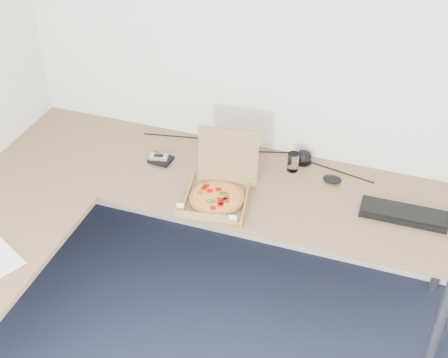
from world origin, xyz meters
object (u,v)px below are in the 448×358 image
at_px(keyboard, 404,214).
at_px(wallet, 161,160).
at_px(desk, 132,219).
at_px(drinking_glass, 293,162).
at_px(pizza_box, 218,194).

relative_size(keyboard, wallet, 3.56).
xyz_separation_m(desk, drinking_glass, (0.66, 0.62, 0.08)).
distance_m(pizza_box, keyboard, 0.92).
xyz_separation_m(keyboard, wallet, (-1.31, 0.04, -0.00)).
distance_m(pizza_box, wallet, 0.46).
distance_m(desk, wallet, 0.46).
distance_m(desk, drinking_glass, 0.90).
bearing_deg(desk, drinking_glass, 43.17).
relative_size(drinking_glass, wallet, 0.91).
xyz_separation_m(desk, pizza_box, (0.36, 0.25, 0.07)).
bearing_deg(keyboard, desk, -162.40).
distance_m(pizza_box, drinking_glass, 0.47).
relative_size(desk, keyboard, 5.99).
bearing_deg(drinking_glass, wallet, -167.43).
bearing_deg(wallet, drinking_glass, 17.61).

